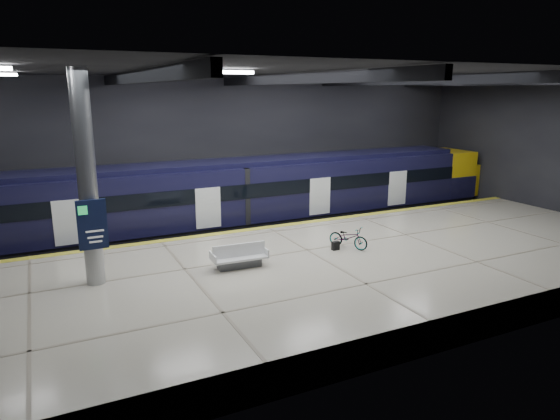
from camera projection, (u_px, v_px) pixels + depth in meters
ground at (296, 268)px, 21.07m from camera, size 30.00×30.00×0.00m
room_shell at (297, 132)px, 19.74m from camera, size 30.10×16.10×8.05m
platform at (327, 275)px, 18.76m from camera, size 30.00×11.00×1.10m
safety_strip at (268, 227)px, 23.22m from camera, size 30.00×0.40×0.01m
rails at (246, 233)px, 25.86m from camera, size 30.00×1.52×0.16m
train at (287, 192)px, 26.39m from camera, size 29.40×2.84×3.79m
bench at (239, 259)px, 17.92m from camera, size 2.05×0.93×0.89m
bicycle at (348, 237)px, 20.09m from camera, size 1.35×1.76×0.89m
pannier_bag at (336, 246)px, 19.90m from camera, size 0.32×0.21×0.35m
info_column at (87, 183)px, 15.73m from camera, size 0.90×0.78×6.90m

